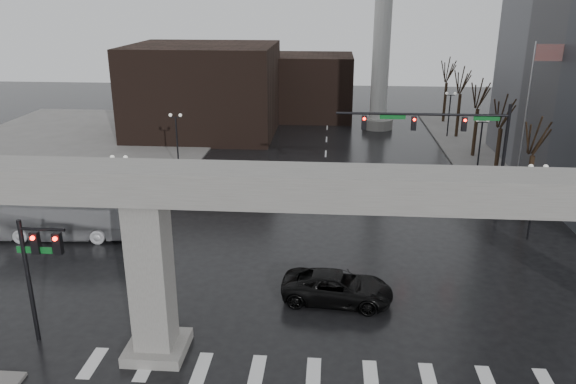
% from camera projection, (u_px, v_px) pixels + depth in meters
% --- Properties ---
extents(ground, '(160.00, 160.00, 0.00)m').
position_uv_depth(ground, '(314.00, 359.00, 24.60)').
color(ground, black).
rests_on(ground, ground).
extents(sidewalk_nw, '(28.00, 36.00, 0.15)m').
position_uv_depth(sidewalk_nw, '(84.00, 143.00, 60.35)').
color(sidewalk_nw, slate).
rests_on(sidewalk_nw, ground).
extents(elevated_guideway, '(48.00, 2.60, 8.70)m').
position_uv_depth(elevated_guideway, '(349.00, 215.00, 22.23)').
color(elevated_guideway, gray).
rests_on(elevated_guideway, ground).
extents(building_far_left, '(16.00, 14.00, 10.00)m').
position_uv_depth(building_far_left, '(204.00, 90.00, 63.48)').
color(building_far_left, black).
rests_on(building_far_left, ground).
extents(building_far_mid, '(10.00, 10.00, 8.00)m').
position_uv_depth(building_far_mid, '(313.00, 87.00, 72.34)').
color(building_far_mid, black).
rests_on(building_far_mid, ground).
extents(smokestack, '(3.60, 3.60, 30.00)m').
position_uv_depth(smokestack, '(383.00, 12.00, 63.01)').
color(smokestack, beige).
rests_on(smokestack, ground).
extents(signal_mast_arm, '(12.12, 0.43, 8.00)m').
position_uv_depth(signal_mast_arm, '(452.00, 134.00, 39.69)').
color(signal_mast_arm, black).
rests_on(signal_mast_arm, ground).
extents(signal_left_pole, '(2.30, 0.30, 6.00)m').
position_uv_depth(signal_left_pole, '(37.00, 261.00, 24.62)').
color(signal_left_pole, black).
rests_on(signal_left_pole, ground).
extents(flagpole_assembly, '(2.06, 0.12, 12.00)m').
position_uv_depth(flagpole_assembly, '(531.00, 103.00, 41.67)').
color(flagpole_assembly, silver).
rests_on(flagpole_assembly, ground).
extents(lamp_right_0, '(1.22, 0.32, 5.11)m').
position_uv_depth(lamp_right_0, '(535.00, 189.00, 35.62)').
color(lamp_right_0, black).
rests_on(lamp_right_0, ground).
extents(lamp_right_1, '(1.22, 0.32, 5.11)m').
position_uv_depth(lamp_right_1, '(481.00, 137.00, 48.79)').
color(lamp_right_1, black).
rests_on(lamp_right_1, ground).
extents(lamp_right_2, '(1.22, 0.32, 5.11)m').
position_uv_depth(lamp_right_2, '(450.00, 107.00, 61.96)').
color(lamp_right_2, black).
rests_on(lamp_right_2, ground).
extents(lamp_left_0, '(1.22, 0.32, 5.11)m').
position_uv_depth(lamp_left_0, '(121.00, 179.00, 37.61)').
color(lamp_left_0, black).
rests_on(lamp_left_0, ground).
extents(lamp_left_1, '(1.22, 0.32, 5.11)m').
position_uv_depth(lamp_left_1, '(176.00, 131.00, 50.78)').
color(lamp_left_1, black).
rests_on(lamp_left_1, ground).
extents(lamp_left_2, '(1.22, 0.32, 5.11)m').
position_uv_depth(lamp_left_2, '(209.00, 103.00, 63.95)').
color(lamp_left_2, black).
rests_on(lamp_left_2, ground).
extents(tree_right_0, '(1.09, 1.58, 7.50)m').
position_uv_depth(tree_right_0, '(529.00, 180.00, 39.55)').
color(tree_right_0, black).
rests_on(tree_right_0, ground).
extents(tree_right_1, '(1.09, 1.61, 7.67)m').
position_uv_depth(tree_right_1, '(498.00, 150.00, 47.06)').
color(tree_right_1, black).
rests_on(tree_right_1, ground).
extents(tree_right_2, '(1.10, 1.63, 7.85)m').
position_uv_depth(tree_right_2, '(476.00, 128.00, 54.56)').
color(tree_right_2, black).
rests_on(tree_right_2, ground).
extents(tree_right_3, '(1.11, 1.66, 8.02)m').
position_uv_depth(tree_right_3, '(459.00, 111.00, 62.07)').
color(tree_right_3, black).
rests_on(tree_right_3, ground).
extents(tree_right_4, '(1.12, 1.69, 8.19)m').
position_uv_depth(tree_right_4, '(445.00, 98.00, 69.57)').
color(tree_right_4, black).
rests_on(tree_right_4, ground).
extents(pickup_truck, '(5.96, 3.19, 1.59)m').
position_uv_depth(pickup_truck, '(337.00, 287.00, 29.06)').
color(pickup_truck, black).
rests_on(pickup_truck, ground).
extents(city_bus, '(11.06, 3.19, 3.05)m').
position_uv_depth(city_bus, '(58.00, 215.00, 36.65)').
color(city_bus, '#AAABAF').
rests_on(city_bus, ground).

